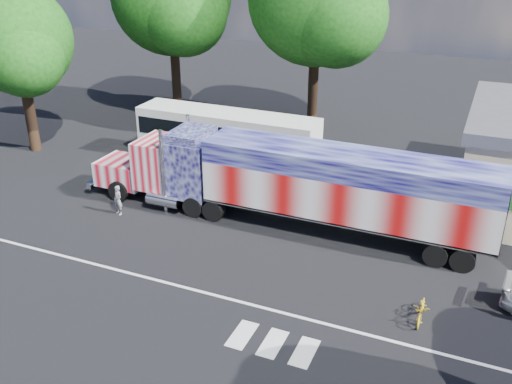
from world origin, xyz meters
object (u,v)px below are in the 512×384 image
at_px(bicycle, 422,310).
at_px(coach_bus, 227,138).
at_px(woman, 118,200).
at_px(tree_w_a, 18,41).
at_px(semi_truck, 294,182).

bearing_deg(bicycle, coach_bus, 139.44).
distance_m(woman, tree_w_a, 13.58).
distance_m(semi_truck, tree_w_a, 20.08).
height_order(coach_bus, bicycle, coach_bus).
height_order(bicycle, tree_w_a, tree_w_a).
height_order(coach_bus, tree_w_a, tree_w_a).
bearing_deg(semi_truck, tree_w_a, 170.73).
height_order(semi_truck, woman, semi_truck).
xyz_separation_m(woman, tree_w_a, (-10.59, 5.60, 6.38)).
distance_m(bicycle, tree_w_a, 28.42).
xyz_separation_m(semi_truck, bicycle, (7.06, -5.29, -1.87)).
relative_size(semi_truck, tree_w_a, 2.00).
height_order(woman, tree_w_a, tree_w_a).
bearing_deg(bicycle, semi_truck, 142.33).
bearing_deg(coach_bus, woman, -104.41).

